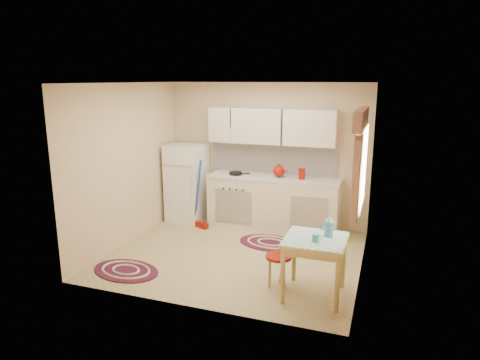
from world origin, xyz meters
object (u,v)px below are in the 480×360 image
table (314,267)px  stool (278,271)px  fridge (187,183)px  base_cabinets (273,204)px

table → stool: 0.48m
fridge → base_cabinets: bearing=1.8°
base_cabinets → stool: size_ratio=5.36×
fridge → base_cabinets: size_ratio=0.62×
fridge → table: fridge is taller
table → stool: table is taller
base_cabinets → fridge: bearing=-178.2°
fridge → table: (2.71, -2.11, -0.34)m
fridge → stool: 3.08m
fridge → stool: size_ratio=3.33×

